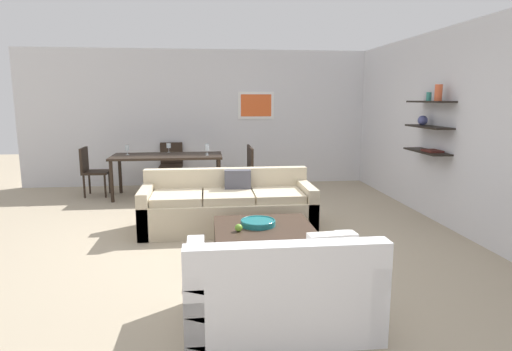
# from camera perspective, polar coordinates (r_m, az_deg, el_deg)

# --- Properties ---
(ground_plane) EXTENTS (18.00, 18.00, 0.00)m
(ground_plane) POSITION_cam_1_polar(r_m,az_deg,el_deg) (5.64, -3.61, -7.95)
(ground_plane) COLOR tan
(back_wall_unit) EXTENTS (8.40, 0.09, 2.70)m
(back_wall_unit) POSITION_cam_1_polar(r_m,az_deg,el_deg) (8.91, -2.93, 7.57)
(back_wall_unit) COLOR silver
(back_wall_unit) RESTS_ON ground
(right_wall_shelf_unit) EXTENTS (0.34, 8.20, 2.70)m
(right_wall_shelf_unit) POSITION_cam_1_polar(r_m,az_deg,el_deg) (6.81, 22.45, 6.02)
(right_wall_shelf_unit) COLOR silver
(right_wall_shelf_unit) RESTS_ON ground
(sofa_beige) EXTENTS (2.28, 0.90, 0.78)m
(sofa_beige) POSITION_cam_1_polar(r_m,az_deg,el_deg) (5.88, -3.70, -4.24)
(sofa_beige) COLOR beige
(sofa_beige) RESTS_ON ground
(loveseat_white) EXTENTS (1.43, 0.90, 0.78)m
(loveseat_white) POSITION_cam_1_polar(r_m,az_deg,el_deg) (3.47, 3.19, -14.72)
(loveseat_white) COLOR white
(loveseat_white) RESTS_ON ground
(coffee_table) EXTENTS (1.06, 1.03, 0.38)m
(coffee_table) POSITION_cam_1_polar(r_m,az_deg,el_deg) (4.77, 1.07, -8.97)
(coffee_table) COLOR #38281E
(coffee_table) RESTS_ON ground
(decorative_bowl) EXTENTS (0.38, 0.38, 0.07)m
(decorative_bowl) POSITION_cam_1_polar(r_m,az_deg,el_deg) (4.75, 0.26, -6.19)
(decorative_bowl) COLOR #19666B
(decorative_bowl) RESTS_ON coffee_table
(apple_on_coffee_table) EXTENTS (0.08, 0.08, 0.08)m
(apple_on_coffee_table) POSITION_cam_1_polar(r_m,az_deg,el_deg) (4.55, -2.30, -6.87)
(apple_on_coffee_table) COLOR #669E2D
(apple_on_coffee_table) RESTS_ON coffee_table
(dining_table) EXTENTS (1.93, 0.86, 0.75)m
(dining_table) POSITION_cam_1_polar(r_m,az_deg,el_deg) (7.91, -11.57, 2.15)
(dining_table) COLOR black
(dining_table) RESTS_ON ground
(dining_chair_right_far) EXTENTS (0.44, 0.44, 0.88)m
(dining_chair_right_far) POSITION_cam_1_polar(r_m,az_deg,el_deg) (8.12, -1.71, 1.31)
(dining_chair_right_far) COLOR black
(dining_chair_right_far) RESTS_ON ground
(dining_chair_right_near) EXTENTS (0.44, 0.44, 0.88)m
(dining_chair_right_near) POSITION_cam_1_polar(r_m,az_deg,el_deg) (7.74, -1.47, 0.87)
(dining_chair_right_near) COLOR black
(dining_chair_right_near) RESTS_ON ground
(dining_chair_head) EXTENTS (0.44, 0.44, 0.88)m
(dining_chair_head) POSITION_cam_1_polar(r_m,az_deg,el_deg) (8.76, -11.07, 1.77)
(dining_chair_head) COLOR black
(dining_chair_head) RESTS_ON ground
(dining_chair_left_far) EXTENTS (0.44, 0.44, 0.88)m
(dining_chair_left_far) POSITION_cam_1_polar(r_m,az_deg,el_deg) (8.35, -20.85, 0.90)
(dining_chair_left_far) COLOR black
(dining_chair_left_far) RESTS_ON ground
(wine_glass_left_far) EXTENTS (0.07, 0.07, 0.18)m
(wine_glass_left_far) POSITION_cam_1_polar(r_m,az_deg,el_deg) (8.08, -16.57, 3.47)
(wine_glass_left_far) COLOR silver
(wine_glass_left_far) RESTS_ON dining_table
(wine_glass_right_near) EXTENTS (0.07, 0.07, 0.18)m
(wine_glass_right_near) POSITION_cam_1_polar(r_m,az_deg,el_deg) (7.75, -6.46, 3.56)
(wine_glass_right_near) COLOR silver
(wine_glass_right_near) RESTS_ON dining_table
(wine_glass_right_far) EXTENTS (0.07, 0.07, 0.19)m
(wine_glass_right_far) POSITION_cam_1_polar(r_m,az_deg,el_deg) (7.96, -6.47, 3.81)
(wine_glass_right_far) COLOR silver
(wine_glass_right_far) RESTS_ON dining_table
(wine_glass_head) EXTENTS (0.08, 0.08, 0.17)m
(wine_glass_head) POSITION_cam_1_polar(r_m,az_deg,el_deg) (8.25, -11.40, 3.84)
(wine_glass_head) COLOR silver
(wine_glass_head) RESTS_ON dining_table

